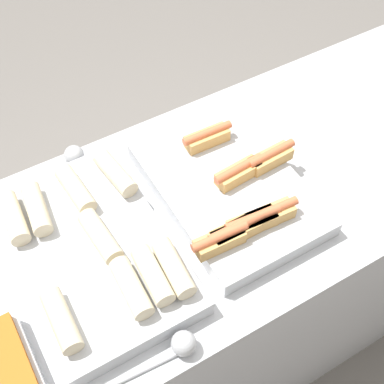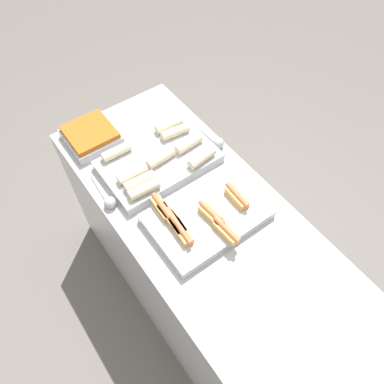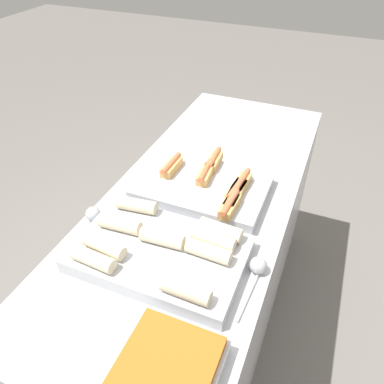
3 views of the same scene
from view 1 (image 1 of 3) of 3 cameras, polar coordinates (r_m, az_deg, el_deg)
name	(u,v)px [view 1 (image 1 of 3)]	position (r m, az deg, el deg)	size (l,w,h in m)	color
ground_plane	(217,333)	(2.22, 2.72, -14.81)	(12.00, 12.00, 0.00)	slate
counter	(223,278)	(1.80, 3.29, -9.10)	(1.77, 0.69, 0.93)	#B7BABF
tray_hotdogs	(231,189)	(1.37, 4.14, 0.31)	(0.39, 0.49, 0.10)	#B7BABF
tray_wraps	(94,249)	(1.28, -10.40, -5.96)	(0.34, 0.54, 0.10)	#B7BABF
serving_spoon_near	(179,346)	(1.17, -1.35, -16.12)	(0.23, 0.06, 0.06)	#B2B5BA
serving_spoon_far	(70,157)	(1.48, -12.84, 3.61)	(0.24, 0.06, 0.06)	#B2B5BA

